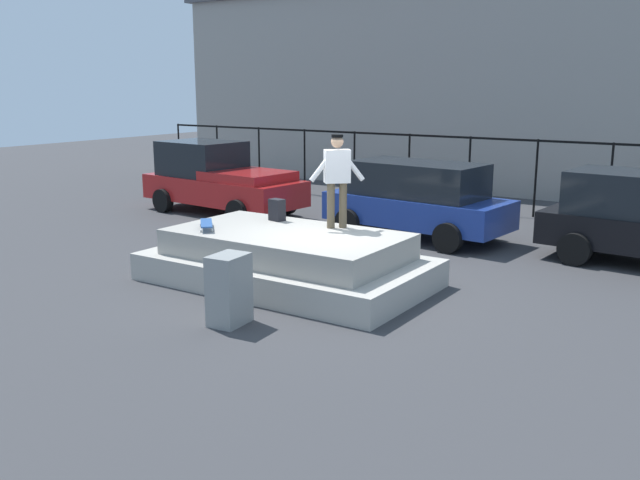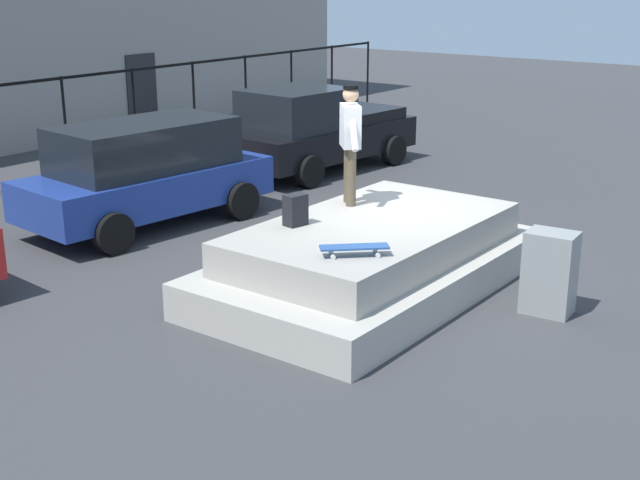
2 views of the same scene
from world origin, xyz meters
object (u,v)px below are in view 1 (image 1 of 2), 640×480
Objects in this scene: skateboard at (206,223)px; utility_box at (229,290)px; backpack at (277,210)px; car_red_pickup_near at (219,179)px; car_blue_hatchback_mid at (417,198)px; skateboarder at (337,174)px.

skateboard is 2.54m from utility_box.
car_red_pickup_near is (-4.89, 3.85, -0.20)m from backpack.
backpack is at bearing -104.31° from car_blue_hatchback_mid.
utility_box is (1.33, -2.93, -0.61)m from backpack.
skateboard is at bearing 76.90° from backpack.
car_red_pickup_near is 5.90m from car_blue_hatchback_mid.
skateboard is 1.75× the size of backpack.
car_red_pickup_near is (-4.32, 5.17, -0.09)m from skateboard.
car_blue_hatchback_mid is (-0.29, 3.89, -0.98)m from skateboarder.
car_blue_hatchback_mid is at bearing 94.27° from skateboarder.
skateboarder is 0.38× the size of car_blue_hatchback_mid.
car_blue_hatchback_mid is (5.90, 0.10, -0.02)m from car_red_pickup_near.
skateboarder is 2.48m from skateboard.
skateboarder is 1.59× the size of utility_box.
skateboarder reaches higher than car_blue_hatchback_mid.
car_red_pickup_near is at bearing -179.02° from car_blue_hatchback_mid.
skateboard is at bearing -50.11° from car_red_pickup_near.
backpack is 6.23m from car_red_pickup_near.
car_red_pickup_near is (-6.19, 3.79, -0.96)m from skateboarder.
backpack is at bearing 66.55° from skateboard.
skateboard is at bearing -106.69° from car_blue_hatchback_mid.
car_red_pickup_near is 9.21m from utility_box.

